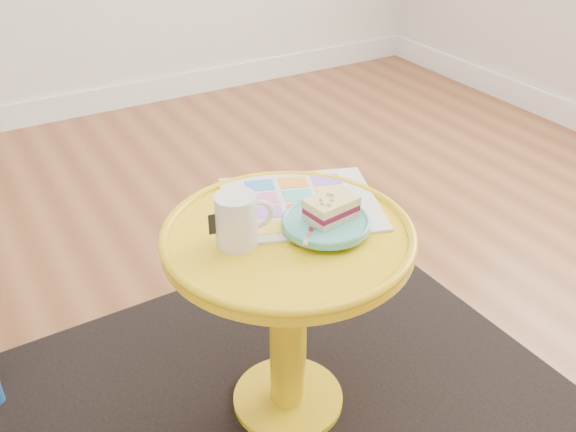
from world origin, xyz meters
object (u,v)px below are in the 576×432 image
side_table (288,287)px  newspaper (300,203)px  plate (326,223)px  mug (237,218)px

side_table → newspaper: bearing=46.1°
newspaper → plate: bearing=-75.0°
side_table → mug: size_ratio=4.42×
side_table → newspaper: newspaper is taller
newspaper → side_table: bearing=-113.8°
newspaper → plate: 0.12m
mug → plate: (0.18, -0.05, -0.04)m
newspaper → mug: bearing=-139.7°
side_table → plate: size_ratio=2.90×
side_table → mug: (-0.11, 0.02, 0.20)m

